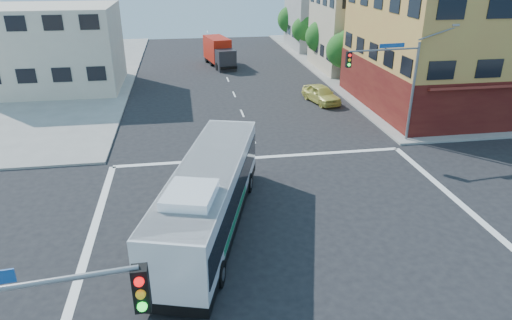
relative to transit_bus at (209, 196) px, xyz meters
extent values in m
plane|color=black|center=(3.88, -1.28, -1.84)|extent=(120.00, 120.00, 0.00)
cube|color=gray|center=(38.88, 33.72, -1.76)|extent=(50.00, 50.00, 0.15)
cube|color=#BA9643|center=(23.88, 17.22, 5.16)|extent=(18.00, 15.00, 14.00)
cube|color=#5E1D15|center=(23.88, 17.22, 0.16)|extent=(18.09, 15.08, 4.00)
cube|color=tan|center=(20.88, 32.72, 2.66)|extent=(12.00, 10.00, 9.00)
cube|color=#969691|center=(20.88, 46.72, 3.16)|extent=(12.00, 10.00, 10.00)
cube|color=beige|center=(-13.12, 28.72, 2.16)|extent=(12.00, 10.00, 8.00)
cylinder|color=gray|center=(14.68, 9.52, 1.66)|extent=(0.18, 0.18, 7.00)
cylinder|color=gray|center=(12.18, 9.27, 4.76)|extent=(5.01, 0.62, 0.12)
cube|color=black|center=(9.68, 9.02, 4.26)|extent=(0.32, 0.30, 1.00)
sphere|color=#FF0C0C|center=(9.68, 8.85, 4.56)|extent=(0.20, 0.20, 0.20)
sphere|color=yellow|center=(9.68, 8.85, 4.26)|extent=(0.20, 0.20, 0.20)
sphere|color=#19FF33|center=(9.68, 8.85, 3.96)|extent=(0.20, 0.20, 0.20)
cube|color=#154792|center=(12.68, 9.32, 5.01)|extent=(1.80, 0.22, 0.28)
cube|color=gray|center=(17.18, 9.77, 6.16)|extent=(0.50, 0.22, 0.14)
cube|color=black|center=(-1.92, -11.58, 4.26)|extent=(0.32, 0.30, 1.00)
sphere|color=#FF0C0C|center=(-1.92, -11.75, 4.56)|extent=(0.20, 0.20, 0.20)
sphere|color=yellow|center=(-1.92, -11.75, 4.26)|extent=(0.20, 0.20, 0.20)
sphere|color=#19FF33|center=(-1.92, -11.75, 3.96)|extent=(0.20, 0.20, 0.20)
cylinder|color=#3B2915|center=(15.68, 26.72, -0.87)|extent=(0.28, 0.28, 1.92)
sphere|color=#1B5819|center=(15.68, 26.72, 1.53)|extent=(3.60, 3.60, 3.60)
sphere|color=#1B5819|center=(16.08, 26.42, 2.43)|extent=(2.52, 2.52, 2.52)
cylinder|color=#3B2915|center=(15.68, 34.72, -0.84)|extent=(0.28, 0.28, 1.99)
sphere|color=#1B5819|center=(15.68, 34.72, 1.68)|extent=(3.80, 3.80, 3.80)
sphere|color=#1B5819|center=(16.08, 34.42, 2.63)|extent=(2.66, 2.66, 2.66)
cylinder|color=#3B2915|center=(15.68, 42.72, -0.89)|extent=(0.28, 0.28, 1.89)
sphere|color=#1B5819|center=(15.68, 42.72, 1.41)|extent=(3.40, 3.40, 3.40)
sphere|color=#1B5819|center=(16.08, 42.42, 2.26)|extent=(2.38, 2.38, 2.38)
cylinder|color=#3B2915|center=(15.68, 50.72, -0.82)|extent=(0.28, 0.28, 2.03)
sphere|color=#1B5819|center=(15.68, 50.72, 1.79)|extent=(4.00, 4.00, 4.00)
sphere|color=#1B5819|center=(16.08, 50.42, 2.79)|extent=(2.80, 2.80, 2.80)
cube|color=black|center=(0.01, 0.02, -1.26)|extent=(6.18, 12.93, 0.47)
cube|color=silver|center=(0.01, 0.02, 0.04)|extent=(6.16, 12.90, 3.01)
cube|color=black|center=(0.01, 0.02, 0.22)|extent=(6.10, 12.55, 1.32)
cube|color=black|center=(1.78, 6.03, 0.12)|extent=(2.39, 0.76, 1.42)
cube|color=#E5590C|center=(1.78, 6.06, 1.17)|extent=(1.95, 0.62, 0.30)
cube|color=silver|center=(0.01, 0.02, 1.48)|extent=(6.03, 12.64, 0.13)
cube|color=silver|center=(-0.89, -3.02, 1.73)|extent=(2.46, 2.76, 0.38)
cube|color=#036633|center=(-1.45, -0.10, -0.73)|extent=(1.66, 5.57, 0.30)
cube|color=#036633|center=(1.16, -0.87, -0.73)|extent=(1.66, 5.57, 0.30)
cylinder|color=black|center=(-0.06, 4.26, -1.29)|extent=(0.61, 1.14, 1.10)
cylinder|color=#99999E|center=(-0.20, 4.30, -1.29)|extent=(0.20, 0.54, 0.55)
cylinder|color=black|center=(2.36, 3.55, -1.29)|extent=(0.61, 1.14, 1.10)
cylinder|color=#99999E|center=(2.50, 3.51, -1.29)|extent=(0.20, 0.54, 0.55)
cylinder|color=black|center=(-2.35, -3.51, -1.29)|extent=(0.61, 1.14, 1.10)
cylinder|color=#99999E|center=(-2.49, -3.47, -1.29)|extent=(0.20, 0.54, 0.55)
cylinder|color=black|center=(0.07, -4.22, -1.29)|extent=(0.61, 1.14, 1.10)
cylinder|color=#99999E|center=(0.21, -4.26, -1.29)|extent=(0.20, 0.54, 0.55)
cube|color=#222327|center=(4.11, 34.25, -0.65)|extent=(2.46, 2.38, 2.38)
cube|color=black|center=(4.28, 33.40, -0.28)|extent=(1.90, 0.45, 0.91)
cube|color=#B61B0C|center=(3.43, 37.66, 0.08)|extent=(3.15, 5.45, 2.74)
cube|color=black|center=(3.65, 36.58, -1.33)|extent=(3.40, 7.57, 0.27)
cylinder|color=black|center=(3.13, 34.24, -1.38)|extent=(0.43, 0.95, 0.91)
cylinder|color=black|center=(5.02, 34.62, -1.38)|extent=(0.43, 0.95, 0.91)
cylinder|color=black|center=(2.62, 36.84, -1.38)|extent=(0.43, 0.95, 0.91)
cylinder|color=black|center=(4.50, 37.22, -1.38)|extent=(0.43, 0.95, 0.91)
cylinder|color=black|center=(2.17, 39.09, -1.38)|extent=(0.43, 0.95, 0.91)
cylinder|color=black|center=(4.05, 39.46, -1.38)|extent=(0.43, 0.95, 0.91)
imported|color=#CCC554|center=(11.38, 19.76, -1.04)|extent=(2.93, 4.97, 1.59)
camera|label=1|loc=(-0.84, -18.98, 10.17)|focal=32.00mm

